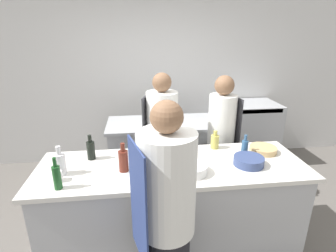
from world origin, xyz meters
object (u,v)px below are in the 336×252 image
chef_at_pass_far (162,146)px  bowl_mixing_large (249,161)px  bottle_olive_oil (60,163)px  chef_at_prep_near (166,221)px  bowl_ceramic_blue (192,169)px  bottle_sauce (123,160)px  chef_at_stove (221,142)px  bottle_wine (215,141)px  bottle_vinegar (57,177)px  cup (58,176)px  bottle_water (245,148)px  bottle_cooking_oil (91,150)px  oven_range (246,133)px  bowl_wooden_salad (263,149)px  bowl_prep_small (150,165)px

chef_at_pass_far → bowl_mixing_large: size_ratio=6.19×
bottle_olive_oil → chef_at_pass_far: bearing=36.9°
chef_at_prep_near → bottle_olive_oil: 1.04m
bottle_olive_oil → bowl_ceramic_blue: bearing=-5.8°
bottle_sauce → bowl_mixing_large: size_ratio=0.96×
chef_at_stove → bottle_wine: bearing=-35.8°
bottle_olive_oil → bottle_vinegar: 0.22m
chef_at_stove → cup: 1.87m
bottle_water → chef_at_prep_near: bearing=-139.0°
bottle_cooking_oil → bottle_vinegar: bearing=-110.2°
oven_range → bowl_wooden_salad: 1.74m
bowl_wooden_salad → bowl_prep_small: bearing=-170.3°
bowl_mixing_large → cup: size_ratio=3.24×
bottle_sauce → chef_at_stove: bearing=34.2°
chef_at_prep_near → bottle_water: (0.85, 0.74, 0.17)m
bottle_sauce → bowl_prep_small: 0.24m
bowl_ceramic_blue → bottle_sauce: bearing=169.5°
chef_at_prep_near → bottle_wine: chef_at_prep_near is taller
bowl_ceramic_blue → bottle_cooking_oil: bearing=157.3°
oven_range → chef_at_prep_near: 2.90m
bottle_olive_oil → bottle_water: 1.69m
bottle_wine → bowl_mixing_large: size_ratio=0.71×
bottle_water → chef_at_pass_far: bearing=144.2°
chef_at_pass_far → bottle_sauce: size_ratio=6.45×
bottle_vinegar → bottle_wine: bearing=22.5°
bowl_mixing_large → bowl_ceramic_blue: size_ratio=1.01×
bottle_vinegar → bowl_prep_small: bearing=18.2°
oven_range → bottle_cooking_oil: (-2.23, -1.54, 0.53)m
bowl_ceramic_blue → bowl_wooden_salad: bearing=21.9°
chef_at_pass_far → bowl_prep_small: bearing=-177.7°
bottle_sauce → cup: size_ratio=3.11×
bottle_wine → bowl_ceramic_blue: size_ratio=0.72×
bottle_vinegar → bowl_wooden_salad: bearing=13.0°
chef_at_pass_far → bottle_vinegar: size_ratio=6.37×
bottle_vinegar → bottle_olive_oil: bearing=98.2°
bowl_ceramic_blue → bowl_mixing_large: bearing=8.4°
chef_at_prep_near → bottle_wine: (0.61, 0.95, 0.16)m
bottle_wine → bowl_mixing_large: bearing=-62.7°
bottle_sauce → bowl_prep_small: bottle_sauce is taller
bowl_ceramic_blue → bottle_vinegar: bearing=-174.1°
chef_at_pass_far → bottle_olive_oil: (-0.93, -0.70, 0.20)m
bowl_mixing_large → bottle_wine: bearing=117.3°
chef_at_pass_far → bottle_water: (0.75, -0.54, 0.18)m
bottle_sauce → bowl_ceramic_blue: (0.58, -0.11, -0.06)m
bottle_sauce → bowl_prep_small: bearing=4.7°
bottle_wine → bottle_cooking_oil: size_ratio=0.79×
bottle_olive_oil → bottle_sauce: 0.53m
bowl_wooden_salad → chef_at_stove: bearing=115.4°
bowl_ceramic_blue → chef_at_pass_far: bearing=102.2°
bottle_vinegar → bottle_cooking_oil: size_ratio=1.09×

